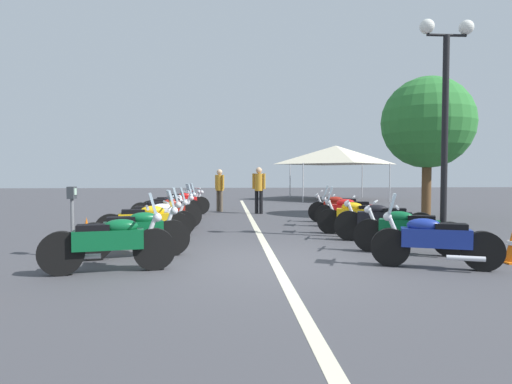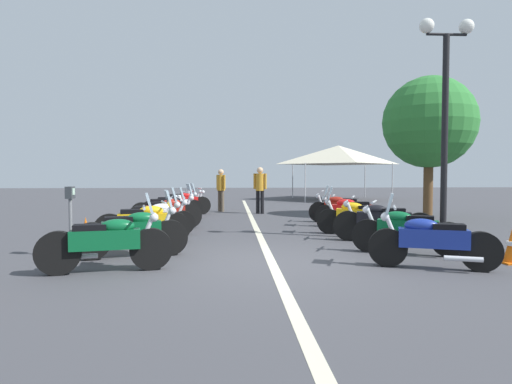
{
  "view_description": "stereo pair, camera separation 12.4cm",
  "coord_description": "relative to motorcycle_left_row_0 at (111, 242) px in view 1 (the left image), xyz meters",
  "views": [
    {
      "loc": [
        -7.18,
        0.81,
        1.52
      ],
      "look_at": [
        4.76,
        0.0,
        1.01
      ],
      "focal_mm": 30.01,
      "sensor_mm": 36.0,
      "label": 1
    },
    {
      "loc": [
        -7.18,
        0.68,
        1.52
      ],
      "look_at": [
        4.76,
        0.0,
        1.01
      ],
      "focal_mm": 30.01,
      "sensor_mm": 36.0,
      "label": 2
    }
  ],
  "objects": [
    {
      "name": "bystander_0",
      "position": [
        10.66,
        -1.48,
        0.53
      ],
      "size": [
        0.43,
        0.37,
        1.71
      ],
      "rotation": [
        0.0,
        0.0,
        2.27
      ],
      "color": "brown",
      "rests_on": "ground_plane"
    },
    {
      "name": "motorcycle_left_row_2",
      "position": [
        2.69,
        -0.02,
        0.0
      ],
      "size": [
        0.72,
        2.03,
        1.23
      ],
      "rotation": [
        0.0,
        0.0,
        -1.36
      ],
      "color": "black",
      "rests_on": "ground_plane"
    },
    {
      "name": "street_lamp_twin_globe",
      "position": [
        2.6,
        -6.64,
        2.89
      ],
      "size": [
        0.32,
        1.22,
        4.93
      ],
      "color": "black",
      "rests_on": "ground_plane"
    },
    {
      "name": "event_tent",
      "position": [
        18.29,
        -8.21,
        2.17
      ],
      "size": [
        5.27,
        5.27,
        3.2
      ],
      "color": "beige",
      "rests_on": "ground_plane"
    },
    {
      "name": "motorcycle_right_row_5",
      "position": [
        6.45,
        -5.32,
        -0.02
      ],
      "size": [
        0.87,
        2.0,
        1.0
      ],
      "rotation": [
        0.0,
        0.0,
        1.29
      ],
      "color": "black",
      "rests_on": "ground_plane"
    },
    {
      "name": "parking_meter",
      "position": [
        1.25,
        1.02,
        0.42
      ],
      "size": [
        0.18,
        0.13,
        1.29
      ],
      "rotation": [
        0.0,
        0.0,
        -1.59
      ],
      "color": "slate",
      "rests_on": "ground_plane"
    },
    {
      "name": "motorcycle_left_row_1",
      "position": [
        1.16,
        -0.13,
        0.0
      ],
      "size": [
        0.8,
        1.99,
        1.22
      ],
      "rotation": [
        0.0,
        0.0,
        -1.3
      ],
      "color": "black",
      "rests_on": "ground_plane"
    },
    {
      "name": "motorcycle_right_row_1",
      "position": [
        1.19,
        -5.21,
        -0.02
      ],
      "size": [
        1.04,
        1.94,
        1.0
      ],
      "rotation": [
        0.0,
        0.0,
        1.14
      ],
      "color": "black",
      "rests_on": "ground_plane"
    },
    {
      "name": "roadside_tree_0",
      "position": [
        7.87,
        -8.77,
        2.82
      ],
      "size": [
        3.17,
        3.17,
        4.9
      ],
      "color": "brown",
      "rests_on": "ground_plane"
    },
    {
      "name": "motorcycle_left_row_4",
      "position": [
        5.16,
        -0.11,
        -0.01
      ],
      "size": [
        0.96,
        1.97,
        1.02
      ],
      "rotation": [
        0.0,
        0.0,
        -1.2
      ],
      "color": "black",
      "rests_on": "ground_plane"
    },
    {
      "name": "motorcycle_right_row_3",
      "position": [
        3.83,
        -5.07,
        -0.01
      ],
      "size": [
        0.89,
        2.06,
        1.21
      ],
      "rotation": [
        0.0,
        0.0,
        1.29
      ],
      "color": "black",
      "rests_on": "ground_plane"
    },
    {
      "name": "traffic_cone_0",
      "position": [
        2.44,
        1.15,
        -0.18
      ],
      "size": [
        0.36,
        0.36,
        0.61
      ],
      "color": "orange",
      "rests_on": "ground_plane"
    },
    {
      "name": "motorcycle_left_row_8",
      "position": [
        10.38,
        0.04,
        -0.03
      ],
      "size": [
        0.74,
        1.95,
        0.98
      ],
      "rotation": [
        0.0,
        0.0,
        -1.34
      ],
      "color": "black",
      "rests_on": "ground_plane"
    },
    {
      "name": "bystander_1",
      "position": [
        9.61,
        -3.0,
        0.57
      ],
      "size": [
        0.32,
        0.49,
        1.78
      ],
      "rotation": [
        0.0,
        0.0,
        2.72
      ],
      "color": "black",
      "rests_on": "ground_plane"
    },
    {
      "name": "motorcycle_left_row_5",
      "position": [
        6.64,
        0.08,
        0.0
      ],
      "size": [
        0.95,
        2.07,
        1.22
      ],
      "rotation": [
        0.0,
        0.0,
        -1.22
      ],
      "color": "black",
      "rests_on": "ground_plane"
    },
    {
      "name": "ground_plane",
      "position": [
        0.51,
        -2.59,
        -0.47
      ],
      "size": [
        80.0,
        80.0,
        0.0
      ],
      "primitive_type": "plane",
      "color": "#424247"
    },
    {
      "name": "motorcycle_left_row_6",
      "position": [
        7.92,
        0.06,
        -0.01
      ],
      "size": [
        0.83,
        2.04,
        1.21
      ],
      "rotation": [
        0.0,
        0.0,
        -1.29
      ],
      "color": "black",
      "rests_on": "ground_plane"
    },
    {
      "name": "motorcycle_left_row_0",
      "position": [
        0.0,
        0.0,
        0.0
      ],
      "size": [
        0.71,
        2.01,
        1.22
      ],
      "rotation": [
        0.0,
        0.0,
        -1.36
      ],
      "color": "black",
      "rests_on": "ground_plane"
    },
    {
      "name": "motorcycle_left_row_3",
      "position": [
        3.95,
        -0.04,
        -0.02
      ],
      "size": [
        0.7,
        1.97,
        1.19
      ],
      "rotation": [
        0.0,
        0.0,
        -1.36
      ],
      "color": "black",
      "rests_on": "ground_plane"
    },
    {
      "name": "motorcycle_right_row_0",
      "position": [
        -0.05,
        -5.09,
        -0.01
      ],
      "size": [
        0.94,
        1.94,
        1.2
      ],
      "rotation": [
        0.0,
        0.0,
        1.23
      ],
      "color": "black",
      "rests_on": "ground_plane"
    },
    {
      "name": "lane_centre_stripe",
      "position": [
        5.86,
        -2.59,
        -0.47
      ],
      "size": [
        23.7,
        0.16,
        0.01
      ],
      "primitive_type": "cube",
      "color": "beige",
      "rests_on": "ground_plane"
    },
    {
      "name": "motorcycle_right_row_2",
      "position": [
        2.64,
        -5.28,
        -0.0
      ],
      "size": [
        0.97,
        2.13,
        1.02
      ],
      "rotation": [
        0.0,
        0.0,
        1.23
      ],
      "color": "black",
      "rests_on": "ground_plane"
    },
    {
      "name": "motorcycle_right_row_4",
      "position": [
        5.28,
        -5.32,
        -0.01
      ],
      "size": [
        0.9,
        2.08,
        1.2
      ],
      "rotation": [
        0.0,
        0.0,
        1.29
      ],
      "color": "black",
      "rests_on": "ground_plane"
    },
    {
      "name": "motorcycle_left_row_7",
      "position": [
        9.24,
        -0.11,
        -0.01
      ],
      "size": [
        0.96,
        2.07,
        1.02
      ],
      "rotation": [
        0.0,
        0.0,
        -1.22
      ],
      "color": "black",
      "rests_on": "ground_plane"
    }
  ]
}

